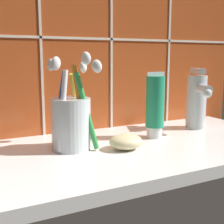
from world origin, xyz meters
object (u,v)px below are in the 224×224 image
toothbrush_cup (72,120)px  sink_faucet (197,100)px  soap_bar (126,142)px  toothpaste_tube (155,106)px

toothbrush_cup → sink_faucet: 30.74cm
sink_faucet → soap_bar: sink_faucet is taller
toothpaste_tube → sink_faucet: (13.08, 2.43, 0.11)cm
soap_bar → toothbrush_cup: bearing=152.2°
toothbrush_cup → soap_bar: 10.30cm
toothpaste_tube → sink_faucet: size_ratio=0.97×
sink_faucet → soap_bar: size_ratio=2.24×
sink_faucet → soap_bar: bearing=-52.1°
toothbrush_cup → toothpaste_tube: bearing=-0.1°
toothbrush_cup → soap_bar: (8.41, -4.44, -3.97)cm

